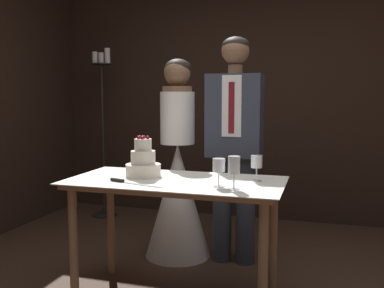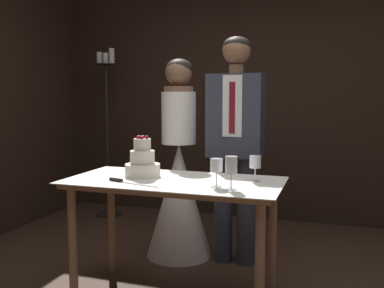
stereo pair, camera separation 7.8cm
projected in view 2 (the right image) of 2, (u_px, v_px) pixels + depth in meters
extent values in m
cube|color=black|center=(265.00, 95.00, 4.59)|extent=(4.83, 0.12, 2.68)
cylinder|color=#8E6B4C|center=(72.00, 245.00, 2.73)|extent=(0.06, 0.06, 0.75)
cylinder|color=#8E6B4C|center=(260.00, 269.00, 2.36)|extent=(0.06, 0.06, 0.75)
cylinder|color=#8E6B4C|center=(112.00, 223.00, 3.21)|extent=(0.06, 0.06, 0.75)
cylinder|color=#8E6B4C|center=(272.00, 240.00, 2.83)|extent=(0.06, 0.06, 0.75)
cube|color=#8E6B4C|center=(174.00, 183.00, 2.74)|extent=(1.32, 0.63, 0.03)
cube|color=white|center=(174.00, 180.00, 2.74)|extent=(1.38, 0.69, 0.01)
cylinder|color=silver|center=(143.00, 170.00, 2.86)|extent=(0.23, 0.23, 0.08)
cylinder|color=silver|center=(142.00, 157.00, 2.85)|extent=(0.16, 0.16, 0.09)
cylinder|color=silver|center=(142.00, 145.00, 2.84)|extent=(0.12, 0.12, 0.08)
sphere|color=maroon|center=(147.00, 137.00, 2.83)|extent=(0.02, 0.02, 0.02)
sphere|color=maroon|center=(143.00, 137.00, 2.84)|extent=(0.02, 0.02, 0.02)
sphere|color=maroon|center=(142.00, 137.00, 2.85)|extent=(0.02, 0.02, 0.02)
sphere|color=maroon|center=(139.00, 137.00, 2.85)|extent=(0.02, 0.02, 0.02)
sphere|color=maroon|center=(138.00, 137.00, 2.82)|extent=(0.02, 0.02, 0.02)
sphere|color=maroon|center=(141.00, 138.00, 2.81)|extent=(0.02, 0.02, 0.02)
cube|color=silver|center=(140.00, 185.00, 2.58)|extent=(0.28, 0.10, 0.00)
cylinder|color=black|center=(116.00, 180.00, 2.69)|extent=(0.10, 0.05, 0.02)
cylinder|color=silver|center=(231.00, 189.00, 2.45)|extent=(0.07, 0.07, 0.00)
cylinder|color=silver|center=(231.00, 181.00, 2.44)|extent=(0.01, 0.01, 0.09)
cylinder|color=silver|center=(231.00, 165.00, 2.43)|extent=(0.07, 0.07, 0.10)
cylinder|color=maroon|center=(231.00, 171.00, 2.43)|extent=(0.06, 0.06, 0.03)
cylinder|color=silver|center=(216.00, 187.00, 2.52)|extent=(0.07, 0.07, 0.00)
cylinder|color=silver|center=(216.00, 179.00, 2.52)|extent=(0.01, 0.01, 0.09)
cylinder|color=silver|center=(216.00, 165.00, 2.51)|extent=(0.07, 0.07, 0.08)
cylinder|color=maroon|center=(216.00, 170.00, 2.51)|extent=(0.06, 0.06, 0.02)
cylinder|color=silver|center=(255.00, 181.00, 2.68)|extent=(0.07, 0.07, 0.00)
cylinder|color=silver|center=(255.00, 174.00, 2.68)|extent=(0.01, 0.01, 0.08)
cylinder|color=silver|center=(255.00, 162.00, 2.67)|extent=(0.07, 0.07, 0.08)
cylinder|color=maroon|center=(255.00, 166.00, 2.67)|extent=(0.06, 0.06, 0.03)
cone|color=white|center=(179.00, 200.00, 3.54)|extent=(0.54, 0.54, 0.94)
cylinder|color=white|center=(179.00, 118.00, 3.47)|extent=(0.28, 0.28, 0.42)
cylinder|color=brown|center=(179.00, 89.00, 3.44)|extent=(0.24, 0.24, 0.04)
sphere|color=brown|center=(179.00, 73.00, 3.43)|extent=(0.22, 0.22, 0.22)
ellipsoid|color=black|center=(179.00, 69.00, 3.44)|extent=(0.22, 0.22, 0.16)
cylinder|color=#333847|center=(223.00, 209.00, 3.43)|extent=(0.15, 0.15, 0.85)
cylinder|color=#333847|center=(247.00, 211.00, 3.37)|extent=(0.15, 0.15, 0.85)
cube|color=#333847|center=(236.00, 116.00, 3.32)|extent=(0.42, 0.24, 0.64)
cube|color=white|center=(232.00, 106.00, 3.19)|extent=(0.15, 0.01, 0.46)
cube|color=maroon|center=(232.00, 108.00, 3.19)|extent=(0.04, 0.01, 0.38)
cylinder|color=brown|center=(236.00, 69.00, 3.28)|extent=(0.11, 0.11, 0.07)
sphere|color=brown|center=(236.00, 51.00, 3.26)|extent=(0.21, 0.21, 0.21)
ellipsoid|color=black|center=(237.00, 46.00, 3.27)|extent=(0.21, 0.21, 0.14)
cylinder|color=black|center=(109.00, 214.00, 4.82)|extent=(0.28, 0.28, 0.02)
cylinder|color=black|center=(107.00, 140.00, 4.73)|extent=(0.03, 0.03, 1.65)
cylinder|color=black|center=(106.00, 64.00, 4.64)|extent=(0.22, 0.22, 0.01)
cylinder|color=white|center=(99.00, 58.00, 4.65)|extent=(0.06, 0.06, 0.13)
cylinder|color=white|center=(105.00, 58.00, 4.63)|extent=(0.06, 0.06, 0.11)
cylinder|color=white|center=(112.00, 56.00, 4.60)|extent=(0.06, 0.06, 0.16)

